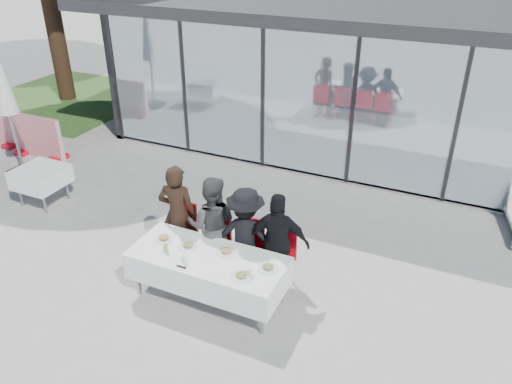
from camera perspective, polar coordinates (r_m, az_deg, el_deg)
ground at (r=7.92m, az=-5.11°, el=-9.87°), size 90.00×90.00×0.00m
pavilion at (r=13.82m, az=19.88°, el=15.44°), size 14.80×8.80×3.44m
dining_table at (r=7.26m, az=-5.50°, el=-8.64°), size 2.26×0.96×0.75m
diner_a at (r=7.96m, az=-8.91°, el=-2.54°), size 0.73×0.73×1.69m
diner_chair_a at (r=8.18m, az=-8.42°, el=-4.09°), size 0.44×0.44×0.97m
diner_b at (r=7.69m, az=-5.01°, el=-3.79°), size 1.00×1.00×1.62m
diner_chair_b at (r=7.90m, az=-4.62°, el=-5.13°), size 0.44×0.44×0.97m
diner_c at (r=7.48m, az=-1.17°, el=-4.98°), size 1.18×1.18×1.55m
diner_chair_c at (r=7.68m, az=-0.87°, el=-6.13°), size 0.44×0.44×0.97m
diner_d at (r=7.30m, az=2.53°, el=-5.82°), size 1.10×1.10×1.59m
diner_chair_d at (r=7.51m, az=2.75°, el=-7.07°), size 0.44×0.44×0.97m
plate_a at (r=7.55m, az=-10.48°, el=-5.22°), size 0.29×0.29×0.07m
plate_b at (r=7.33m, az=-7.78°, el=-6.08°), size 0.29×0.29×0.07m
plate_c at (r=7.16m, az=-3.42°, el=-6.79°), size 0.29×0.29×0.07m
plate_d at (r=6.85m, az=1.39°, el=-8.62°), size 0.29×0.29×0.07m
plate_extra at (r=6.71m, az=-1.66°, el=-9.53°), size 0.29×0.29×0.07m
juice_bottle at (r=7.25m, az=-10.26°, el=-6.36°), size 0.06×0.06×0.13m
drinking_glasses at (r=6.85m, az=-4.51°, el=-8.41°), size 1.02×0.18×0.10m
folded_eyeglasses at (r=6.96m, az=-8.54°, el=-8.46°), size 0.14×0.03×0.01m
spare_table_left at (r=10.50m, az=-23.39°, el=1.58°), size 0.86×0.86×0.74m
market_umbrella at (r=11.49m, az=-27.00°, el=10.83°), size 0.50×0.50×3.00m
grass_patch at (r=17.01m, az=-20.70°, el=10.02°), size 5.00×5.00×0.02m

